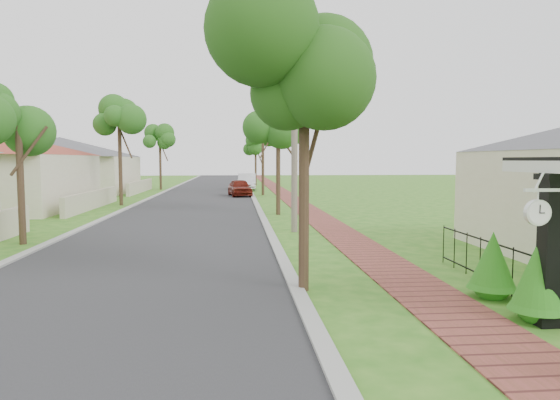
{
  "coord_description": "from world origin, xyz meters",
  "views": [
    {
      "loc": [
        -0.6,
        -8.69,
        2.73
      ],
      "look_at": [
        0.75,
        6.54,
        1.5
      ],
      "focal_mm": 32.0,
      "sensor_mm": 36.0,
      "label": 1
    }
  ],
  "objects_px": {
    "porch_post": "(550,258)",
    "near_tree": "(304,73)",
    "utility_pole": "(294,124)",
    "parked_car_red": "(240,188)",
    "station_clock": "(538,211)",
    "parked_car_white": "(247,182)"
  },
  "relations": [
    {
      "from": "parked_car_red",
      "to": "near_tree",
      "type": "height_order",
      "value": "near_tree"
    },
    {
      "from": "parked_car_red",
      "to": "parked_car_white",
      "type": "relative_size",
      "value": 0.83
    },
    {
      "from": "near_tree",
      "to": "station_clock",
      "type": "bearing_deg",
      "value": -41.66
    },
    {
      "from": "porch_post",
      "to": "near_tree",
      "type": "distance_m",
      "value": 5.63
    },
    {
      "from": "porch_post",
      "to": "near_tree",
      "type": "xyz_separation_m",
      "value": [
        -3.75,
        2.5,
        3.37
      ]
    },
    {
      "from": "near_tree",
      "to": "utility_pole",
      "type": "distance_m",
      "value": 8.55
    },
    {
      "from": "parked_car_red",
      "to": "parked_car_white",
      "type": "height_order",
      "value": "parked_car_white"
    },
    {
      "from": "porch_post",
      "to": "parked_car_white",
      "type": "distance_m",
      "value": 37.48
    },
    {
      "from": "porch_post",
      "to": "parked_car_red",
      "type": "distance_m",
      "value": 30.28
    },
    {
      "from": "parked_car_red",
      "to": "utility_pole",
      "type": "xyz_separation_m",
      "value": [
        1.91,
        -18.88,
        3.42
      ]
    },
    {
      "from": "near_tree",
      "to": "parked_car_red",
      "type": "bearing_deg",
      "value": 92.32
    },
    {
      "from": "near_tree",
      "to": "utility_pole",
      "type": "relative_size",
      "value": 0.7
    },
    {
      "from": "near_tree",
      "to": "station_clock",
      "type": "xyz_separation_m",
      "value": [
        3.26,
        -2.9,
        -2.54
      ]
    },
    {
      "from": "station_clock",
      "to": "parked_car_red",
      "type": "bearing_deg",
      "value": 98.21
    },
    {
      "from": "parked_car_white",
      "to": "utility_pole",
      "type": "height_order",
      "value": "utility_pole"
    },
    {
      "from": "porch_post",
      "to": "utility_pole",
      "type": "bearing_deg",
      "value": 104.99
    },
    {
      "from": "near_tree",
      "to": "utility_pole",
      "type": "xyz_separation_m",
      "value": [
        0.8,
        8.5,
        -0.43
      ]
    },
    {
      "from": "parked_car_red",
      "to": "near_tree",
      "type": "bearing_deg",
      "value": -95.77
    },
    {
      "from": "station_clock",
      "to": "utility_pole",
      "type": "bearing_deg",
      "value": 102.16
    },
    {
      "from": "parked_car_red",
      "to": "utility_pole",
      "type": "bearing_deg",
      "value": -92.31
    },
    {
      "from": "parked_car_red",
      "to": "utility_pole",
      "type": "relative_size",
      "value": 0.47
    },
    {
      "from": "porch_post",
      "to": "station_clock",
      "type": "xyz_separation_m",
      "value": [
        -0.49,
        -0.4,
        0.83
      ]
    }
  ]
}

